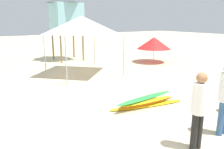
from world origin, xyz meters
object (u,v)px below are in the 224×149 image
at_px(surfboard_pile, 147,102).
at_px(lifeguard_near_left, 199,106).
at_px(beach_umbrella_far, 154,43).
at_px(lifeguard_tower, 66,14).
at_px(popup_canopy, 82,25).

relative_size(surfboard_pile, lifeguard_near_left, 1.52).
bearing_deg(beach_umbrella_far, lifeguard_near_left, -128.32).
distance_m(surfboard_pile, lifeguard_near_left, 2.66).
xyz_separation_m(lifeguard_tower, beach_umbrella_far, (4.36, -3.86, -1.86)).
height_order(lifeguard_near_left, popup_canopy, popup_canopy).
bearing_deg(popup_canopy, lifeguard_tower, 77.78).
relative_size(lifeguard_tower, beach_umbrella_far, 1.96).
distance_m(popup_canopy, lifeguard_tower, 4.37).
distance_m(surfboard_pile, popup_canopy, 5.75).
height_order(popup_canopy, beach_umbrella_far, popup_canopy).
distance_m(lifeguard_near_left, lifeguard_tower, 12.24).
distance_m(surfboard_pile, beach_umbrella_far, 8.00).
bearing_deg(popup_canopy, beach_umbrella_far, 4.04).
bearing_deg(surfboard_pile, lifeguard_tower, 82.63).
bearing_deg(lifeguard_near_left, surfboard_pile, 72.53).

